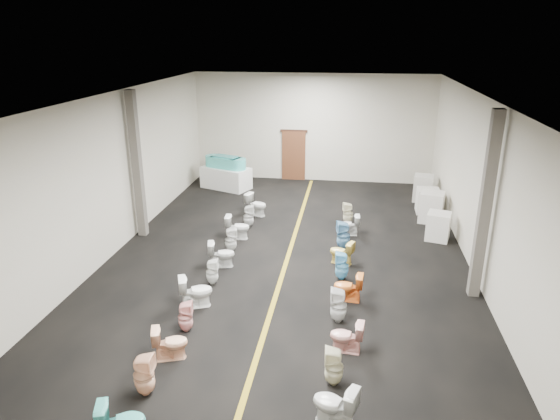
# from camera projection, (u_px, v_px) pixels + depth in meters

# --- Properties ---
(floor) EXTENTS (16.00, 16.00, 0.00)m
(floor) POSITION_uv_depth(u_px,v_px,m) (288.00, 257.00, 14.24)
(floor) COLOR black
(floor) RESTS_ON ground
(ceiling) EXTENTS (16.00, 16.00, 0.00)m
(ceiling) POSITION_uv_depth(u_px,v_px,m) (289.00, 96.00, 12.73)
(ceiling) COLOR black
(ceiling) RESTS_ON ground
(wall_back) EXTENTS (10.00, 0.00, 10.00)m
(wall_back) POSITION_uv_depth(u_px,v_px,m) (313.00, 128.00, 20.94)
(wall_back) COLOR #BEB8A2
(wall_back) RESTS_ON ground
(wall_front) EXTENTS (10.00, 0.00, 10.00)m
(wall_front) POSITION_uv_depth(u_px,v_px,m) (203.00, 364.00, 6.03)
(wall_front) COLOR #BEB8A2
(wall_front) RESTS_ON ground
(wall_left) EXTENTS (0.00, 16.00, 16.00)m
(wall_left) POSITION_uv_depth(u_px,v_px,m) (114.00, 174.00, 14.17)
(wall_left) COLOR #BEB8A2
(wall_left) RESTS_ON ground
(wall_right) EXTENTS (0.00, 16.00, 16.00)m
(wall_right) POSITION_uv_depth(u_px,v_px,m) (481.00, 189.00, 12.80)
(wall_right) COLOR #BEB8A2
(wall_right) RESTS_ON ground
(aisle_stripe) EXTENTS (0.12, 15.60, 0.01)m
(aisle_stripe) POSITION_uv_depth(u_px,v_px,m) (288.00, 256.00, 14.24)
(aisle_stripe) COLOR olive
(aisle_stripe) RESTS_ON floor
(back_door) EXTENTS (1.00, 0.10, 2.10)m
(back_door) POSITION_uv_depth(u_px,v_px,m) (294.00, 156.00, 21.40)
(back_door) COLOR #562D19
(back_door) RESTS_ON floor
(door_frame) EXTENTS (1.15, 0.08, 0.10)m
(door_frame) POSITION_uv_depth(u_px,v_px,m) (294.00, 131.00, 21.05)
(door_frame) COLOR #331C11
(door_frame) RESTS_ON back_door
(column_left) EXTENTS (0.25, 0.25, 4.50)m
(column_left) POSITION_uv_depth(u_px,v_px,m) (137.00, 165.00, 15.06)
(column_left) COLOR #59544C
(column_left) RESTS_ON floor
(column_right) EXTENTS (0.25, 0.25, 4.50)m
(column_right) POSITION_uv_depth(u_px,v_px,m) (485.00, 207.00, 11.44)
(column_right) COLOR #59544C
(column_right) RESTS_ON floor
(display_table) EXTENTS (2.18, 1.64, 0.87)m
(display_table) POSITION_uv_depth(u_px,v_px,m) (226.00, 178.00, 20.39)
(display_table) COLOR white
(display_table) RESTS_ON floor
(bathtub) EXTENTS (1.78, 1.10, 0.55)m
(bathtub) POSITION_uv_depth(u_px,v_px,m) (225.00, 163.00, 20.18)
(bathtub) COLOR #43C1B9
(bathtub) RESTS_ON display_table
(appliance_crate_a) EXTENTS (0.82, 0.82, 0.86)m
(appliance_crate_a) POSITION_uv_depth(u_px,v_px,m) (438.00, 226.00, 15.29)
(appliance_crate_a) COLOR white
(appliance_crate_a) RESTS_ON floor
(appliance_crate_b) EXTENTS (0.91, 0.91, 1.03)m
(appliance_crate_b) POSITION_uv_depth(u_px,v_px,m) (431.00, 207.00, 16.72)
(appliance_crate_b) COLOR silver
(appliance_crate_b) RESTS_ON floor
(appliance_crate_c) EXTENTS (0.77, 0.77, 0.86)m
(appliance_crate_c) POSITION_uv_depth(u_px,v_px,m) (428.00, 201.00, 17.62)
(appliance_crate_c) COLOR silver
(appliance_crate_c) RESTS_ON floor
(appliance_crate_d) EXTENTS (0.81, 0.81, 0.99)m
(appliance_crate_d) POSITION_uv_depth(u_px,v_px,m) (423.00, 188.00, 18.82)
(appliance_crate_d) COLOR beige
(appliance_crate_d) RESTS_ON floor
(toilet_left_1) EXTENTS (0.39, 0.38, 0.80)m
(toilet_left_1) POSITION_uv_depth(u_px,v_px,m) (144.00, 375.00, 8.70)
(toilet_left_1) COLOR #FFC59E
(toilet_left_1) RESTS_ON floor
(toilet_left_2) EXTENTS (0.77, 0.59, 0.69)m
(toilet_left_2) POSITION_uv_depth(u_px,v_px,m) (170.00, 343.00, 9.69)
(toilet_left_2) COLOR #FDBC93
(toilet_left_2) RESTS_ON floor
(toilet_left_3) EXTENTS (0.37, 0.37, 0.69)m
(toilet_left_3) POSITION_uv_depth(u_px,v_px,m) (185.00, 317.00, 10.58)
(toilet_left_3) COLOR #F4ABA8
(toilet_left_3) RESTS_ON floor
(toilet_left_4) EXTENTS (0.86, 0.68, 0.77)m
(toilet_left_4) POSITION_uv_depth(u_px,v_px,m) (196.00, 291.00, 11.54)
(toilet_left_4) COLOR white
(toilet_left_4) RESTS_ON floor
(toilet_left_5) EXTENTS (0.35, 0.34, 0.68)m
(toilet_left_5) POSITION_uv_depth(u_px,v_px,m) (212.00, 272.00, 12.58)
(toilet_left_5) COLOR white
(toilet_left_5) RESTS_ON floor
(toilet_left_6) EXTENTS (0.79, 0.57, 0.73)m
(toilet_left_6) POSITION_uv_depth(u_px,v_px,m) (221.00, 254.00, 13.53)
(toilet_left_6) COLOR silver
(toilet_left_6) RESTS_ON floor
(toilet_left_7) EXTENTS (0.44, 0.43, 0.75)m
(toilet_left_7) POSITION_uv_depth(u_px,v_px,m) (231.00, 240.00, 14.44)
(toilet_left_7) COLOR silver
(toilet_left_7) RESTS_ON floor
(toilet_left_8) EXTENTS (0.76, 0.47, 0.75)m
(toilet_left_8) POSITION_uv_depth(u_px,v_px,m) (238.00, 227.00, 15.38)
(toilet_left_8) COLOR white
(toilet_left_8) RESTS_ON floor
(toilet_left_9) EXTENTS (0.37, 0.36, 0.74)m
(toilet_left_9) POSITION_uv_depth(u_px,v_px,m) (249.00, 216.00, 16.30)
(toilet_left_9) COLOR silver
(toilet_left_9) RESTS_ON floor
(toilet_left_10) EXTENTS (0.86, 0.66, 0.77)m
(toilet_left_10) POSITION_uv_depth(u_px,v_px,m) (256.00, 205.00, 17.35)
(toilet_left_10) COLOR white
(toilet_left_10) RESTS_ON floor
(toilet_right_1) EXTENTS (0.84, 0.65, 0.76)m
(toilet_right_1) POSITION_uv_depth(u_px,v_px,m) (335.00, 405.00, 8.03)
(toilet_right_1) COLOR silver
(toilet_right_1) RESTS_ON floor
(toilet_right_2) EXTENTS (0.36, 0.35, 0.75)m
(toilet_right_2) POSITION_uv_depth(u_px,v_px,m) (334.00, 367.00, 8.95)
(toilet_right_2) COLOR beige
(toilet_right_2) RESTS_ON floor
(toilet_right_3) EXTENTS (0.70, 0.45, 0.68)m
(toilet_right_3) POSITION_uv_depth(u_px,v_px,m) (347.00, 337.00, 9.90)
(toilet_right_3) COLOR #F3AEA5
(toilet_right_3) RESTS_ON floor
(toilet_right_4) EXTENTS (0.39, 0.38, 0.80)m
(toilet_right_4) POSITION_uv_depth(u_px,v_px,m) (339.00, 305.00, 10.91)
(toilet_right_4) COLOR silver
(toilet_right_4) RESTS_ON floor
(toilet_right_5) EXTENTS (0.72, 0.45, 0.70)m
(toilet_right_5) POSITION_uv_depth(u_px,v_px,m) (348.00, 287.00, 11.81)
(toilet_right_5) COLOR orange
(toilet_right_5) RESTS_ON floor
(toilet_right_6) EXTENTS (0.37, 0.36, 0.76)m
(toilet_right_6) POSITION_uv_depth(u_px,v_px,m) (342.00, 266.00, 12.81)
(toilet_right_6) COLOR #71CBF1
(toilet_right_6) RESTS_ON floor
(toilet_right_7) EXTENTS (0.76, 0.59, 0.68)m
(toilet_right_7) POSITION_uv_depth(u_px,v_px,m) (341.00, 252.00, 13.70)
(toilet_right_7) COLOR #ECCD5E
(toilet_right_7) RESTS_ON floor
(toilet_right_8) EXTENTS (0.46, 0.46, 0.86)m
(toilet_right_8) POSITION_uv_depth(u_px,v_px,m) (343.00, 235.00, 14.61)
(toilet_right_8) COLOR #669FCA
(toilet_right_8) RESTS_ON floor
(toilet_right_9) EXTENTS (0.67, 0.40, 0.67)m
(toilet_right_9) POSITION_uv_depth(u_px,v_px,m) (349.00, 225.00, 15.66)
(toilet_right_9) COLOR silver
(toilet_right_9) RESTS_ON floor
(toilet_right_10) EXTENTS (0.39, 0.39, 0.73)m
(toilet_right_10) POSITION_uv_depth(u_px,v_px,m) (348.00, 213.00, 16.59)
(toilet_right_10) COLOR #EFE7C3
(toilet_right_10) RESTS_ON floor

